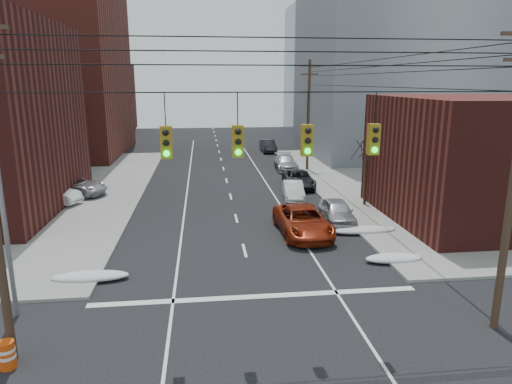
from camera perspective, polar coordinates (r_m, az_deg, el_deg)
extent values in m
cube|color=maroon|center=(63.39, -28.32, 17.61)|extent=(24.00, 20.00, 30.00)
cube|color=#4D1A17|center=(88.52, -22.78, 10.73)|extent=(22.00, 18.00, 12.00)
cube|color=gray|center=(60.32, 17.60, 16.45)|extent=(22.00, 20.00, 25.00)
cube|color=gray|center=(85.29, 11.50, 14.79)|extent=(20.00, 18.00, 22.00)
cylinder|color=#473323|center=(46.53, 6.57, 9.36)|extent=(0.28, 0.28, 11.00)
cube|color=#473323|center=(46.43, 6.74, 15.40)|extent=(2.20, 0.12, 0.12)
cube|color=#473323|center=(46.41, 6.71, 14.41)|extent=(1.80, 0.12, 0.12)
cylinder|color=black|center=(14.34, 1.74, 12.37)|extent=(17.00, 0.04, 0.04)
cylinder|color=black|center=(14.25, -11.32, 10.10)|extent=(0.03, 0.03, 1.00)
cube|color=olive|center=(14.34, -11.14, 6.11)|extent=(0.35, 0.30, 1.00)
sphere|color=black|center=(14.13, -11.24, 7.31)|extent=(0.20, 0.20, 0.20)
sphere|color=black|center=(14.17, -11.18, 6.02)|extent=(0.20, 0.20, 0.20)
sphere|color=#0CE526|center=(14.21, -11.13, 4.74)|extent=(0.20, 0.20, 0.20)
cylinder|color=black|center=(14.24, -2.32, 10.35)|extent=(0.03, 0.03, 1.00)
cube|color=olive|center=(14.34, -2.29, 6.35)|extent=(0.35, 0.30, 1.00)
sphere|color=black|center=(14.13, -2.24, 7.55)|extent=(0.20, 0.20, 0.20)
sphere|color=black|center=(14.17, -2.23, 6.27)|extent=(0.20, 0.20, 0.20)
sphere|color=#0CE526|center=(14.21, -2.22, 4.99)|extent=(0.20, 0.20, 0.20)
cylinder|color=black|center=(14.58, 6.47, 10.35)|extent=(0.03, 0.03, 1.00)
cube|color=olive|center=(14.67, 6.37, 6.45)|extent=(0.35, 0.30, 1.00)
sphere|color=black|center=(14.47, 6.55, 7.62)|extent=(0.20, 0.20, 0.20)
sphere|color=black|center=(14.50, 6.52, 6.36)|extent=(0.20, 0.20, 0.20)
sphere|color=#0CE526|center=(14.55, 6.48, 5.11)|extent=(0.20, 0.20, 0.20)
cylinder|color=black|center=(15.23, 14.69, 10.13)|extent=(0.03, 0.03, 1.00)
cube|color=olive|center=(15.31, 14.47, 6.40)|extent=(0.35, 0.30, 1.00)
sphere|color=black|center=(15.12, 14.77, 7.52)|extent=(0.20, 0.20, 0.20)
sphere|color=black|center=(15.16, 14.70, 6.32)|extent=(0.20, 0.20, 0.20)
sphere|color=#0CE526|center=(15.20, 14.62, 5.12)|extent=(0.20, 0.20, 0.20)
cylinder|color=gray|center=(19.22, -29.15, -1.40)|extent=(0.18, 0.18, 9.00)
cylinder|color=black|center=(34.06, 13.54, 1.12)|extent=(0.20, 0.20, 3.50)
cylinder|color=black|center=(33.89, 14.31, 5.02)|extent=(0.27, 0.82, 1.19)
cylinder|color=black|center=(34.25, 13.80, 5.27)|extent=(1.17, 0.54, 1.38)
cylinder|color=black|center=(34.18, 12.67, 5.38)|extent=(1.44, 1.00, 1.48)
cylinder|color=black|center=(33.57, 13.09, 5.00)|extent=(0.17, 0.84, 1.19)
cylinder|color=black|center=(33.10, 13.29, 5.02)|extent=(0.82, 0.99, 1.40)
cylinder|color=black|center=(32.87, 14.39, 4.96)|extent=(1.74, 0.21, 1.43)
cylinder|color=black|center=(33.56, 14.43, 4.92)|extent=(0.48, 0.73, 1.20)
ellipsoid|color=silver|center=(22.61, -20.02, -9.88)|extent=(3.50, 1.08, 0.42)
ellipsoid|color=silver|center=(24.36, 16.90, -7.91)|extent=(3.00, 1.08, 0.42)
ellipsoid|color=silver|center=(28.28, 13.31, -4.66)|extent=(4.00, 1.08, 0.42)
imported|color=maroon|center=(27.34, 5.87, -3.63)|extent=(2.95, 6.04, 1.65)
imported|color=#AEAEB3|center=(29.84, 10.11, -2.42)|extent=(2.01, 4.55, 1.52)
imported|color=silver|center=(35.51, 4.68, 0.20)|extent=(1.86, 4.28, 1.37)
imported|color=black|center=(39.46, 5.37, 1.61)|extent=(2.64, 5.30, 1.44)
imported|color=#AAAAAF|center=(47.26, 3.76, 3.68)|extent=(2.33, 5.27, 1.50)
imported|color=maroon|center=(47.37, 3.74, 3.68)|extent=(1.79, 4.35, 1.48)
imported|color=black|center=(59.34, 1.51, 5.78)|extent=(1.72, 4.79, 1.57)
imported|color=white|center=(36.65, -24.42, -0.20)|extent=(4.91, 3.17, 1.53)
imported|color=#A5A5A9|center=(38.69, -22.06, 0.72)|extent=(6.09, 4.26, 1.54)
imported|color=silver|center=(42.48, -28.47, 1.10)|extent=(4.68, 2.87, 1.49)
cylinder|color=#E0460B|center=(17.31, -28.69, -17.42)|extent=(0.65, 0.65, 0.92)
cylinder|color=white|center=(17.22, -28.76, -16.89)|extent=(0.66, 0.66, 0.11)
cylinder|color=white|center=(17.33, -28.67, -17.55)|extent=(0.66, 0.66, 0.11)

